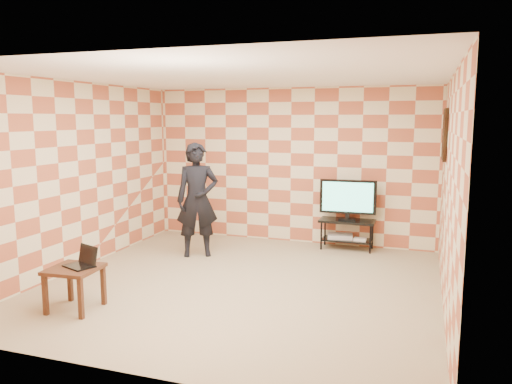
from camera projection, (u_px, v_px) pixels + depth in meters
floor at (241, 284)px, 6.59m from camera, size 5.00×5.00×0.00m
wall_back at (291, 166)px, 8.74m from camera, size 5.00×0.02×2.70m
wall_front at (134, 221)px, 4.05m from camera, size 5.00×0.02×2.70m
wall_left at (79, 176)px, 7.19m from camera, size 0.02×5.00×2.70m
wall_right at (449, 192)px, 5.60m from camera, size 0.02×5.00×2.70m
ceiling at (241, 76)px, 6.20m from camera, size 5.00×5.00×0.02m
wall_art at (445, 134)px, 6.98m from camera, size 0.04×0.72×0.72m
tv_stand at (347, 228)px, 8.31m from camera, size 0.91×0.41×0.50m
tv at (348, 198)px, 8.24m from camera, size 0.93×0.18×0.67m
dvd_player at (340, 236)px, 8.40m from camera, size 0.44×0.34×0.07m
game_console at (360, 239)px, 8.22m from camera, size 0.20×0.15×0.05m
side_table at (74, 275)px, 5.67m from camera, size 0.57×0.57×0.50m
laptop at (83, 262)px, 5.70m from camera, size 0.41×0.37×0.23m
person at (197, 200)px, 7.86m from camera, size 0.78×0.68×1.80m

